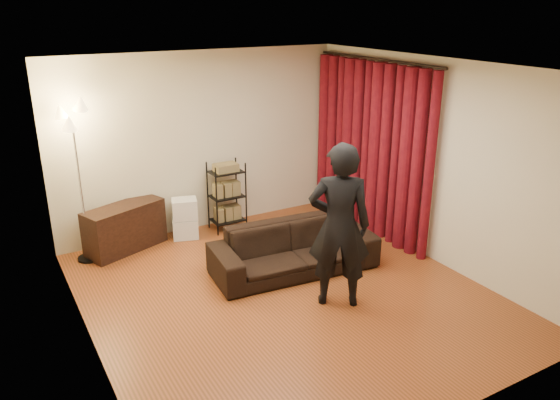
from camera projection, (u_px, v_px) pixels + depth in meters
floor at (285, 293)px, 6.64m from camera, size 5.00×5.00×0.00m
ceiling at (286, 67)px, 5.71m from camera, size 5.00×5.00×0.00m
wall_back at (202, 142)px, 8.21m from camera, size 5.00×0.00×5.00m
wall_front at (452, 281)px, 4.14m from camera, size 5.00×0.00×5.00m
wall_left at (79, 227)px, 5.12m from camera, size 0.00×5.00×5.00m
wall_right at (432, 161)px, 7.23m from camera, size 0.00×5.00×5.00m
curtain_rod at (377, 59)px, 7.68m from camera, size 0.04×2.65×0.04m
curtain at (371, 149)px, 8.11m from camera, size 0.22×2.65×2.55m
sofa at (294, 249)px, 7.11m from camera, size 2.22×1.04×0.63m
person at (339, 226)px, 6.13m from camera, size 0.85×0.77×1.94m
media_cabinet at (125, 228)px, 7.72m from camera, size 1.22×0.81×0.66m
storage_boxes at (185, 218)px, 8.11m from camera, size 0.44×0.38×0.61m
wire_shelf at (227, 196)px, 8.36m from camera, size 0.58×0.50×1.07m
floor_lamp at (80, 185)px, 7.16m from camera, size 0.49×0.49×2.15m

